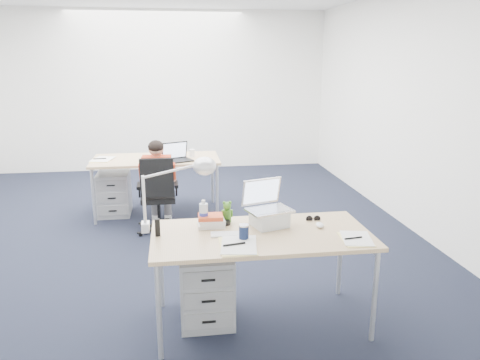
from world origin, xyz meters
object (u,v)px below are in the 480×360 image
Objects in this scene: dark_laptop at (178,152)px; drawer_pedestal_near at (206,286)px; can_koozie at (244,232)px; cordless_phone at (157,228)px; sunglasses at (313,219)px; desk_near at (261,239)px; silver_laptop at (270,204)px; headphones at (217,222)px; office_chair at (159,210)px; computer_mouse at (320,225)px; wireless_keyboard at (228,234)px; desk_far at (156,162)px; far_cup at (192,153)px; drawer_pedestal_far at (114,193)px; book_stack at (211,221)px; seated_person at (159,184)px; desk_lamp at (168,193)px; water_bottle at (204,214)px.

drawer_pedestal_near is at bearing -108.08° from dark_laptop.
cordless_phone reaches higher than can_koozie.
desk_near is at bearing -150.99° from sunglasses.
silver_laptop reaches higher than headphones.
can_koozie is (0.66, -2.20, 0.53)m from office_chair.
computer_mouse is 0.73× the size of cordless_phone.
dark_laptop reaches higher than office_chair.
headphones is at bearing 108.34° from wireless_keyboard.
headphones is (0.54, -2.55, 0.06)m from desk_far.
cordless_phone is at bearing -97.59° from far_cup.
drawer_pedestal_far is 3.25m from sunglasses.
silver_laptop is at bearing 2.29° from drawer_pedestal_near.
desk_far is 16.02× the size of far_cup.
book_stack is 0.42m from cordless_phone.
desk_far is 2.91× the size of drawer_pedestal_near.
headphones is (-0.06, 0.24, 0.01)m from wireless_keyboard.
dark_laptop is (-0.21, 2.38, 0.08)m from book_stack.
headphones is at bearing 10.02° from cordless_phone.
far_cup is (-0.84, 2.60, 0.04)m from sunglasses.
desk_far is 1.50× the size of seated_person.
desk_lamp reaches higher than computer_mouse.
book_stack is at bearing 156.26° from silver_laptop.
desk_near is at bearing -161.73° from computer_mouse.
desk_far is 0.82m from office_chair.
desk_lamp reaches higher than desk_near.
cordless_phone is at bearing 169.11° from silver_laptop.
far_cup is (-0.38, 2.82, 0.10)m from desk_near.
computer_mouse is 0.81× the size of sunglasses.
can_koozie is (0.70, -2.90, 0.10)m from desk_far.
seated_person is 9.12× the size of sunglasses.
desk_near and desk_far have the same top height.
drawer_pedestal_near is 2.17× the size of wireless_keyboard.
drawer_pedestal_far is 3.38m from computer_mouse.
sunglasses is (0.81, 0.02, -0.03)m from book_stack.
dark_laptop is at bearing -37.49° from desk_far.
drawer_pedestal_far is (-0.59, 0.59, -0.26)m from seated_person.
dark_laptop reaches higher than sunglasses.
sunglasses is (0.46, 0.22, 0.06)m from desk_near.
computer_mouse reaches higher than sunglasses.
drawer_pedestal_far is 2.17× the size of wireless_keyboard.
drawer_pedestal_near is at bearing 146.29° from wireless_keyboard.
drawer_pedestal_far is 2.73× the size of book_stack.
sunglasses is at bearing 28.18° from can_koozie.
seated_person is 0.51m from dark_laptop.
drawer_pedestal_far is at bearing 127.73° from office_chair.
water_bottle is at bearing -75.51° from seated_person.
sunglasses is (-0.00, 0.16, -0.00)m from computer_mouse.
dark_laptop is at bearing 117.14° from sunglasses.
can_koozie is (-0.61, -0.17, 0.04)m from computer_mouse.
dark_laptop is (-0.41, 2.68, 0.06)m from can_koozie.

